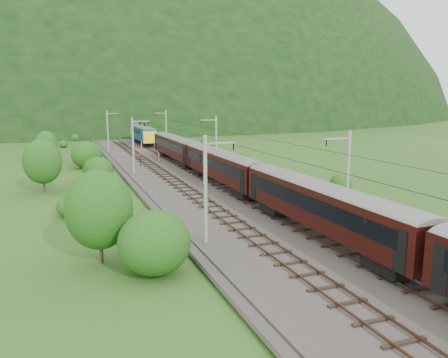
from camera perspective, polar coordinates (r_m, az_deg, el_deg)
name	(u,v)px	position (r m, az deg, el deg)	size (l,w,h in m)	color
ground	(280,237)	(35.30, 7.29, -7.55)	(600.00, 600.00, 0.00)	#2C5119
railbed	(233,207)	(43.96, 1.14, -3.63)	(14.00, 220.00, 0.30)	#38332D
track_left	(210,207)	(43.09, -1.82, -3.62)	(2.40, 220.00, 0.27)	brown
track_right	(254,202)	(44.84, 3.99, -3.08)	(2.40, 220.00, 0.27)	brown
catenary_left	(134,144)	(62.62, -11.73, 4.45)	(2.54, 192.28, 8.00)	gray
catenary_right	(216,141)	(65.68, -1.10, 4.94)	(2.54, 192.28, 8.00)	gray
overhead_wires	(233,138)	(42.79, 1.17, 5.43)	(4.83, 198.00, 0.03)	black
mountain_main	(83,116)	(290.15, -17.88, 7.89)	(504.00, 360.00, 244.00)	black
train	(262,176)	(42.80, 4.94, 0.43)	(2.88, 136.57, 5.00)	black
hazard_post_near	(159,157)	(74.76, -8.50, 2.85)	(0.16, 0.16, 1.49)	red
hazard_post_far	(141,145)	(93.86, -10.74, 4.35)	(0.17, 0.17, 1.57)	red
signal	(140,159)	(70.29, -10.89, 2.60)	(0.21, 0.21, 1.93)	black
vegetation_left	(96,198)	(38.91, -16.39, -2.35)	(12.08, 142.70, 6.36)	#1C4E14
vegetation_right	(303,176)	(55.70, 10.26, 0.45)	(4.74, 99.42, 2.95)	#1C4E14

